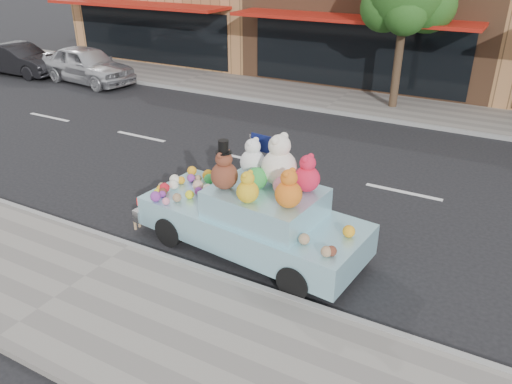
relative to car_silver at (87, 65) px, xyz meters
The scene contains 8 objects.
ground 11.13m from the car_silver, 21.95° to the right, with size 120.00×120.00×0.00m, color black.
near_sidewalk 14.83m from the car_silver, 45.96° to the right, with size 60.00×3.00×0.12m, color gray.
far_sidewalk 10.59m from the car_silver, 12.85° to the left, with size 60.00×3.00×0.12m, color gray.
near_kerb 13.80m from the car_silver, 41.62° to the right, with size 60.00×0.12×0.13m, color gray.
far_kerb 10.36m from the car_silver, ahead, with size 60.00×0.12×0.13m, color gray.
car_silver is the anchor object (origin of this frame).
car_dark 3.79m from the car_silver, behind, with size 1.45×4.15×1.37m, color black.
art_car 14.75m from the car_silver, 32.92° to the right, with size 4.64×2.22×2.30m.
Camera 1 is at (6.00, -10.97, 5.25)m, focal length 35.00 mm.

